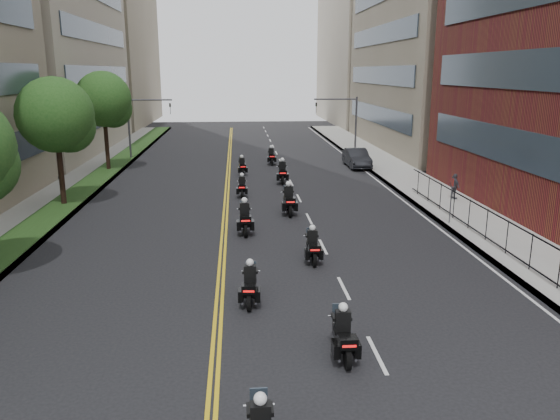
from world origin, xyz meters
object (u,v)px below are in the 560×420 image
Objects in this scene: motorcycle_1 at (343,336)px; motorcycle_6 at (242,187)px; motorcycle_7 at (282,173)px; pedestrian_c at (455,186)px; motorcycle_5 at (289,201)px; motorcycle_2 at (250,286)px; motorcycle_9 at (271,157)px; parked_sedan at (357,158)px; motorcycle_4 at (245,219)px; motorcycle_8 at (242,167)px; motorcycle_3 at (313,247)px.

motorcycle_6 is (-2.63, 20.86, -0.03)m from motorcycle_1.
pedestrian_c is at bearing -29.77° from motorcycle_7.
motorcycle_5 is at bearing -89.85° from motorcycle_7.
motorcycle_1 is 4.72m from motorcycle_2.
motorcycle_2 is at bearing 123.28° from motorcycle_1.
pedestrian_c is (10.55, -14.79, 0.30)m from motorcycle_9.
motorcycle_1 reaches higher than parked_sedan.
motorcycle_7 reaches higher than motorcycle_4.
motorcycle_7 is 4.55m from motorcycle_8.
motorcycle_1 is 28.62m from motorcycle_8.
motorcycle_1 reaches higher than motorcycle_8.
motorcycle_8 is at bearing 101.30° from motorcycle_5.
motorcycle_7 is at bearing 86.39° from motorcycle_2.
motorcycle_1 is 0.86× the size of motorcycle_5.
motorcycle_5 is at bearing 82.54° from motorcycle_2.
motorcycle_7 is 8.30m from motorcycle_9.
motorcycle_5 is (-0.02, 16.18, 0.11)m from motorcycle_1.
motorcycle_1 is at bearing -53.08° from motorcycle_2.
motorcycle_8 reaches higher than parked_sedan.
motorcycle_3 reaches higher than motorcycle_2.
motorcycle_7 is at bearing 75.30° from motorcycle_4.
motorcycle_3 is (2.78, 4.12, 0.00)m from motorcycle_2.
motorcycle_5 is (2.56, 3.61, 0.03)m from motorcycle_4.
motorcycle_4 is at bearing 123.44° from motorcycle_3.
motorcycle_8 is 1.33× the size of pedestrian_c.
motorcycle_4 is (-2.82, 4.48, 0.08)m from motorcycle_3.
motorcycle_1 is at bearing -89.42° from motorcycle_8.
motorcycle_3 is 25.18m from motorcycle_9.
motorcycle_4 reaches higher than motorcycle_8.
motorcycle_6 is at bearing 103.88° from motorcycle_3.
motorcycle_3 is 5.29m from motorcycle_4.
motorcycle_2 is 0.99× the size of motorcycle_3.
motorcycle_2 is 1.35× the size of pedestrian_c.
motorcycle_6 is at bearing 67.11° from pedestrian_c.
motorcycle_2 is 0.88× the size of motorcycle_4.
pedestrian_c is at bearing 60.70° from motorcycle_1.
motorcycle_9 is 7.42m from parked_sedan.
motorcycle_3 is 1.04× the size of motorcycle_6.
pedestrian_c is (13.25, -2.38, 0.34)m from motorcycle_6.
motorcycle_7 is at bearing -138.23° from parked_sedan.
motorcycle_7 reaches higher than motorcycle_2.
motorcycle_6 is 14.29m from parked_sedan.
motorcycle_4 reaches higher than parked_sedan.
motorcycle_3 is 1.02× the size of motorcycle_8.
motorcycle_8 is (0.05, 15.94, -0.10)m from motorcycle_4.
motorcycle_8 is at bearing 131.80° from motorcycle_7.
motorcycle_5 reaches higher than motorcycle_8.
motorcycle_5 is 1.59× the size of pedestrian_c.
parked_sedan is (9.83, 10.37, 0.17)m from motorcycle_6.
motorcycle_5 is at bearing -116.21° from parked_sedan.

